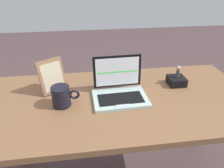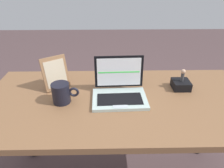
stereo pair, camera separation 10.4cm
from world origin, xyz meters
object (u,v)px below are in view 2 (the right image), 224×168
laptop_front (119,91)px  photo_frame (55,73)px  figurine (183,74)px  coffee_mug (62,93)px  figurine_stand (181,85)px

laptop_front → photo_frame: size_ratio=1.53×
figurine → laptop_front: bearing=-166.2°
figurine → coffee_mug: figurine is taller
photo_frame → coffee_mug: 0.16m
coffee_mug → laptop_front: bearing=6.9°
photo_frame → coffee_mug: bearing=-68.2°
figurine → coffee_mug: bearing=-169.3°
figurine → figurine_stand: bearing=14.0°
laptop_front → photo_frame: (-0.35, 0.11, 0.05)m
laptop_front → figurine: laptop_front is taller
figurine_stand → coffee_mug: (-0.65, -0.12, 0.03)m
figurine → photo_frame: bearing=178.4°
photo_frame → figurine_stand: (0.70, -0.02, -0.07)m
figurine_stand → figurine: size_ratio=1.32×
figurine_stand → coffee_mug: coffee_mug is taller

